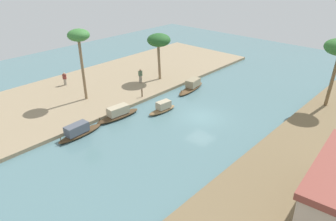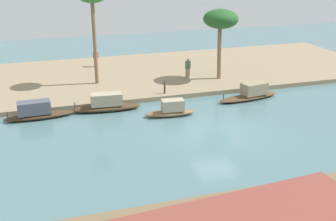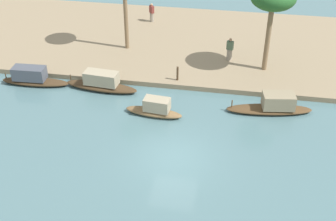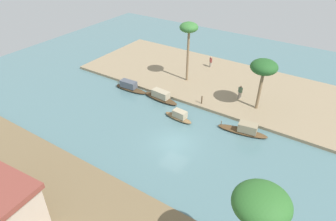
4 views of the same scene
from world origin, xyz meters
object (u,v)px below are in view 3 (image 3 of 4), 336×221
sampan_downstream_large (273,105)px  sampan_with_tall_canopy (101,83)px  person_by_mooring (230,50)px  mooring_post (178,73)px  person_on_near_bank (152,13)px  sampan_midstream (33,78)px  sampan_upstream_small (155,109)px

sampan_downstream_large → sampan_with_tall_canopy: sampan_with_tall_canopy is taller
person_by_mooring → mooring_post: person_by_mooring is taller
mooring_post → person_on_near_bank: bearing=-68.8°
sampan_with_tall_canopy → person_by_mooring: bearing=-142.6°
sampan_midstream → person_on_near_bank: person_on_near_bank is taller
sampan_downstream_large → mooring_post: size_ratio=5.42×
sampan_upstream_small → person_on_near_bank: bearing=-72.0°
sampan_downstream_large → sampan_midstream: size_ratio=1.13×
sampan_with_tall_canopy → sampan_upstream_small: bearing=154.5°
sampan_with_tall_canopy → mooring_post: mooring_post is taller
sampan_upstream_small → person_by_mooring: 8.49m
sampan_with_tall_canopy → mooring_post: 5.04m
sampan_midstream → person_by_mooring: bearing=-160.2°
sampan_midstream → person_on_near_bank: bearing=-119.3°
sampan_midstream → mooring_post: 9.66m
sampan_midstream → person_by_mooring: size_ratio=2.80×
sampan_midstream → person_on_near_bank: (-5.72, -11.42, 0.60)m
sampan_downstream_large → sampan_upstream_small: size_ratio=1.49×
sampan_with_tall_canopy → person_on_near_bank: bearing=-90.3°
sampan_downstream_large → person_by_mooring: bearing=-71.6°
person_on_near_bank → sampan_with_tall_canopy: bearing=130.6°
sampan_midstream → person_by_mooring: person_by_mooring is taller
sampan_downstream_large → person_on_near_bank: 15.68m
sampan_midstream → sampan_upstream_small: 9.06m
sampan_midstream → person_on_near_bank: size_ratio=2.90×
sampan_midstream → sampan_upstream_small: (-8.78, 2.24, -0.04)m
sampan_midstream → mooring_post: size_ratio=4.78×
sampan_upstream_small → person_on_near_bank: (3.06, -13.66, 0.64)m
sampan_upstream_small → person_by_mooring: size_ratio=2.14×
sampan_upstream_small → mooring_post: (-0.73, -3.88, 0.38)m
sampan_downstream_large → sampan_with_tall_canopy: (10.99, -0.77, 0.02)m
person_by_mooring → sampan_downstream_large: bearing=-45.1°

